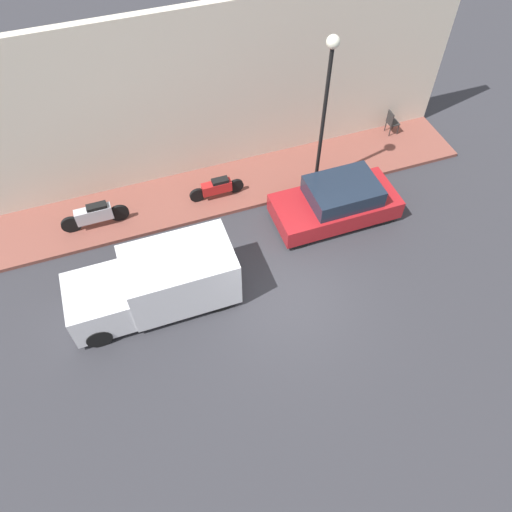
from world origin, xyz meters
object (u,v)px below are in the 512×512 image
object	(u,v)px
streetlamp	(327,90)
cafe_chair	(392,121)
scooter_silver	(95,215)
motorcycle_red	(217,188)
parked_car	(337,202)
delivery_van	(156,283)

from	to	relation	value
streetlamp	cafe_chair	world-z (taller)	streetlamp
scooter_silver	motorcycle_red	size ratio (longest dim) A/B	1.14
streetlamp	parked_car	bearing A→B (deg)	-179.40
delivery_van	scooter_silver	bearing A→B (deg)	19.94
streetlamp	cafe_chair	bearing A→B (deg)	-67.21
parked_car	streetlamp	bearing A→B (deg)	0.60
motorcycle_red	cafe_chair	world-z (taller)	cafe_chair
delivery_van	scooter_silver	size ratio (longest dim) A/B	2.16
scooter_silver	cafe_chair	xyz separation A→B (m)	(1.07, -11.17, 0.05)
scooter_silver	motorcycle_red	xyz separation A→B (m)	(-0.01, -4.03, -0.08)
motorcycle_red	streetlamp	world-z (taller)	streetlamp
parked_car	motorcycle_red	distance (m)	3.99
delivery_van	scooter_silver	xyz separation A→B (m)	(3.47, 1.26, -0.32)
motorcycle_red	streetlamp	distance (m)	4.74
motorcycle_red	cafe_chair	distance (m)	7.23
scooter_silver	streetlamp	bearing A→B (deg)	-93.83
scooter_silver	streetlamp	distance (m)	8.10
parked_car	cafe_chair	size ratio (longest dim) A/B	4.23
motorcycle_red	streetlamp	xyz separation A→B (m)	(-0.48, -3.40, 3.27)
delivery_van	motorcycle_red	xyz separation A→B (m)	(3.46, -2.77, -0.41)
delivery_van	motorcycle_red	size ratio (longest dim) A/B	2.46
scooter_silver	streetlamp	xyz separation A→B (m)	(-0.50, -7.43, 3.19)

